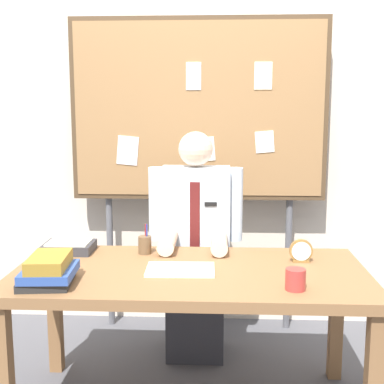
{
  "coord_description": "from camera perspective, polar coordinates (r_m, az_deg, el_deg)",
  "views": [
    {
      "loc": [
        0.13,
        -2.43,
        1.51
      ],
      "look_at": [
        0.0,
        0.18,
        1.08
      ],
      "focal_mm": 49.08,
      "sensor_mm": 36.0,
      "label": 1
    }
  ],
  "objects": [
    {
      "name": "back_wall",
      "position": [
        3.63,
        0.83,
        6.82
      ],
      "size": [
        6.4,
        0.08,
        2.7
      ],
      "primitive_type": "cube",
      "color": "beige",
      "rests_on": "ground_plane"
    },
    {
      "name": "desk",
      "position": [
        2.58,
        -0.21,
        -10.17
      ],
      "size": [
        1.7,
        0.84,
        0.73
      ],
      "color": "brown",
      "rests_on": "ground_plane"
    },
    {
      "name": "person",
      "position": [
        3.15,
        0.39,
        -6.83
      ],
      "size": [
        0.55,
        0.56,
        1.36
      ],
      "color": "#2D2D33",
      "rests_on": "ground_plane"
    },
    {
      "name": "bulletin_board",
      "position": [
        3.42,
        0.7,
        8.57
      ],
      "size": [
        1.66,
        0.09,
        2.07
      ],
      "color": "#4C3823",
      "rests_on": "ground_plane"
    },
    {
      "name": "book_stack",
      "position": [
        2.42,
        -15.35,
        -8.25
      ],
      "size": [
        0.25,
        0.28,
        0.13
      ],
      "color": "#262626",
      "rests_on": "desk"
    },
    {
      "name": "open_notebook",
      "position": [
        2.54,
        -1.27,
        -8.42
      ],
      "size": [
        0.33,
        0.23,
        0.01
      ],
      "primitive_type": "cube",
      "rotation": [
        0.0,
        0.0,
        0.02
      ],
      "color": "#F4EFCC",
      "rests_on": "desk"
    },
    {
      "name": "desk_clock",
      "position": [
        2.71,
        11.76,
        -6.38
      ],
      "size": [
        0.12,
        0.04,
        0.12
      ],
      "color": "olive",
      "rests_on": "desk"
    },
    {
      "name": "coffee_mug",
      "position": [
        2.32,
        11.18,
        -9.3
      ],
      "size": [
        0.09,
        0.09,
        0.09
      ],
      "primitive_type": "cylinder",
      "color": "#B23833",
      "rests_on": "desk"
    },
    {
      "name": "pen_holder",
      "position": [
        2.82,
        -5.14,
        -5.73
      ],
      "size": [
        0.07,
        0.07,
        0.16
      ],
      "color": "brown",
      "rests_on": "desk"
    },
    {
      "name": "paper_tray",
      "position": [
        2.92,
        -13.21,
        -5.82
      ],
      "size": [
        0.26,
        0.2,
        0.06
      ],
      "color": "#333338",
      "rests_on": "desk"
    }
  ]
}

